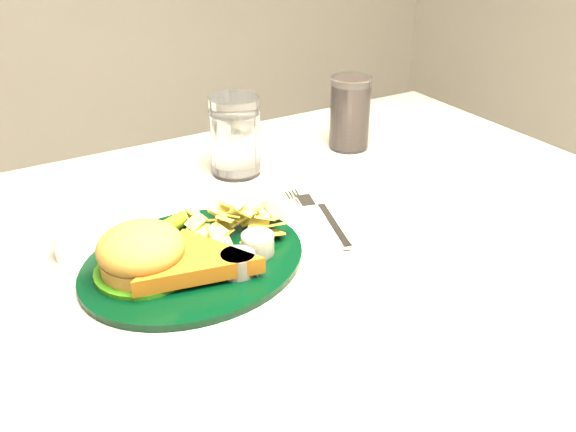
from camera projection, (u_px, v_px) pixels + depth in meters
name	position (u px, v px, depth m)	size (l,w,h in m)	color
dinner_plate	(193.00, 242.00, 0.74)	(0.28, 0.23, 0.06)	black
water_glass	(235.00, 136.00, 0.96)	(0.08, 0.08, 0.12)	silver
cola_glass	(350.00, 113.00, 1.06)	(0.07, 0.07, 0.12)	black
fork_napkin	(330.00, 222.00, 0.84)	(0.12, 0.15, 0.01)	white
ramekin	(74.00, 244.00, 0.77)	(0.05, 0.05, 0.03)	silver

